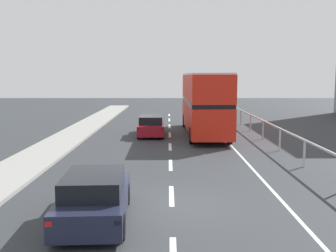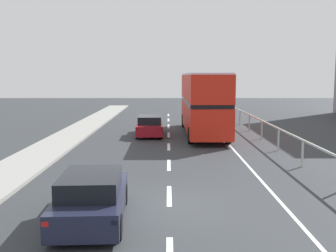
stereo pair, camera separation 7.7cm
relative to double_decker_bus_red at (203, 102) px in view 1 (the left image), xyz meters
name	(u,v)px [view 1 (the left image)]	position (x,y,z in m)	size (l,w,h in m)	color
ground_plane	(170,206)	(-2.36, -14.98, -2.28)	(74.33, 120.00, 0.10)	#2F3236
lane_paint_markings	(209,152)	(-0.23, -6.44, -2.23)	(3.68, 46.00, 0.01)	silver
bridge_side_railing	(278,132)	(3.52, -5.98, -1.24)	(0.10, 42.00, 1.23)	#AEBCB0
double_decker_bus_red	(203,102)	(0.00, 0.00, 0.00)	(2.63, 10.76, 4.16)	red
hatchback_car_near	(93,198)	(-4.50, -16.34, -1.57)	(1.98, 4.22, 1.36)	#1D2035
sedan_car_ahead	(149,126)	(-3.64, -0.46, -1.58)	(1.86, 4.43, 1.35)	maroon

